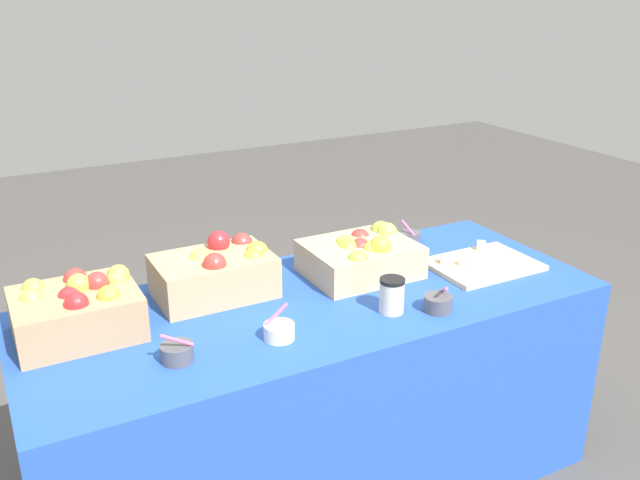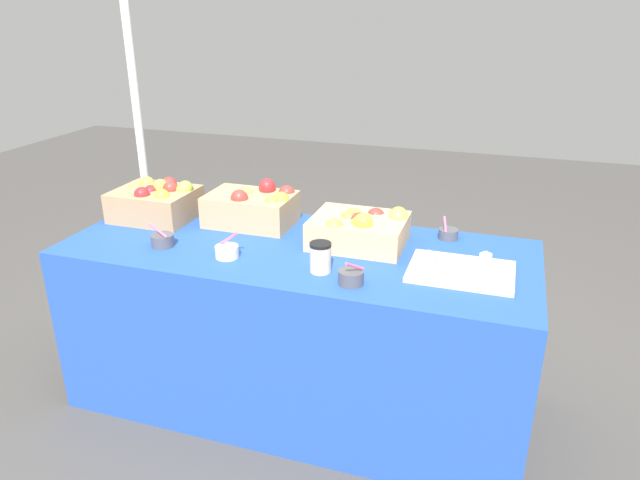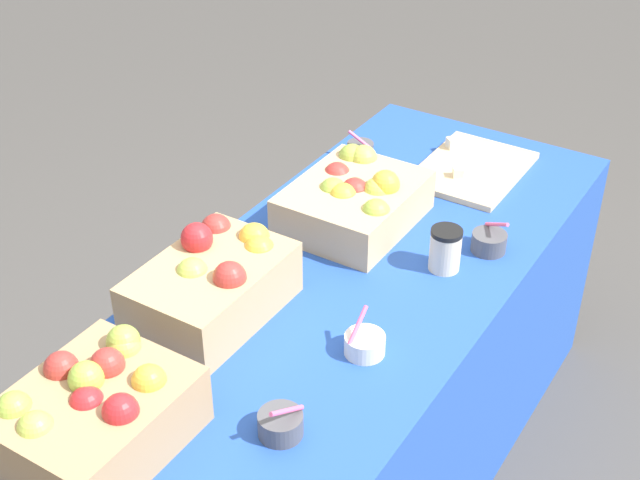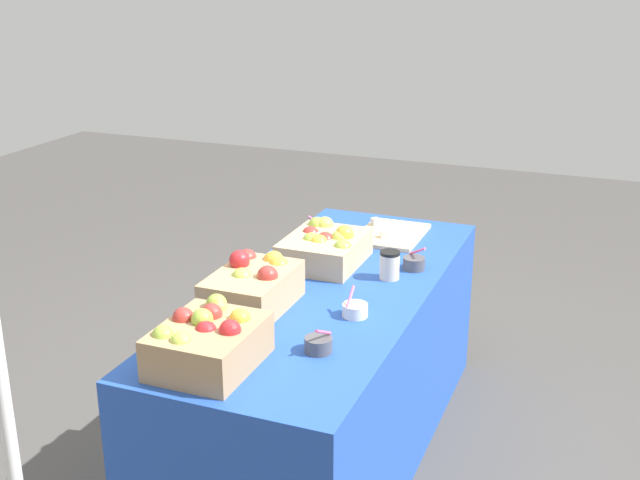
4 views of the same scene
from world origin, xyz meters
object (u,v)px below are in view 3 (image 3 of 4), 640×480
coffee_cup (445,249)px  apple_crate_left (95,413)px  sample_bowl_mid (360,149)px  cutting_board_front (471,169)px  apple_crate_right (355,199)px  sample_bowl_extra (489,242)px  apple_crate_middle (214,283)px  sample_bowl_far (281,424)px  sample_bowl_near (365,344)px

coffee_cup → apple_crate_left: bearing=160.6°
sample_bowl_mid → cutting_board_front: bearing=-75.5°
apple_crate_left → coffee_cup: 0.95m
apple_crate_right → cutting_board_front: size_ratio=1.00×
sample_bowl_extra → apple_crate_middle: bearing=142.3°
cutting_board_front → sample_bowl_far: sample_bowl_far is taller
apple_crate_middle → cutting_board_front: apple_crate_middle is taller
apple_crate_left → apple_crate_middle: bearing=8.2°
sample_bowl_near → sample_bowl_mid: bearing=30.5°
apple_crate_left → sample_bowl_mid: 1.31m
sample_bowl_far → coffee_cup: bearing=-2.4°
cutting_board_front → sample_bowl_extra: size_ratio=3.73×
sample_bowl_near → sample_bowl_extra: 0.52m
apple_crate_left → cutting_board_front: apple_crate_left is taller
apple_crate_left → sample_bowl_near: bearing=-31.1°
apple_crate_left → sample_bowl_near: 0.59m
apple_crate_left → cutting_board_front: (1.38, -0.17, -0.07)m
apple_crate_left → coffee_cup: apple_crate_left is taller
apple_crate_left → sample_bowl_extra: bearing=-20.2°
sample_bowl_far → cutting_board_front: bearing=5.6°
coffee_cup → apple_crate_middle: bearing=139.1°
apple_crate_middle → coffee_cup: apple_crate_middle is taller
sample_bowl_near → apple_crate_right: bearing=32.5°
apple_crate_left → sample_bowl_near: size_ratio=3.47×
sample_bowl_mid → sample_bowl_far: size_ratio=0.90×
apple_crate_right → sample_bowl_mid: 0.38m
sample_bowl_mid → coffee_cup: size_ratio=0.79×
sample_bowl_mid → sample_bowl_far: (-1.09, -0.45, 0.00)m
cutting_board_front → apple_crate_right: bearing=159.5°
apple_crate_left → apple_crate_right: (0.96, -0.01, -0.01)m
sample_bowl_extra → coffee_cup: 0.15m
cutting_board_front → sample_bowl_extra: (-0.36, -0.21, 0.02)m
apple_crate_middle → cutting_board_front: size_ratio=1.00×
apple_crate_left → sample_bowl_extra: size_ratio=3.47×
sample_bowl_mid → sample_bowl_extra: (-0.27, -0.54, 0.00)m
apple_crate_right → sample_bowl_near: (-0.46, -0.29, -0.04)m
coffee_cup → sample_bowl_mid: bearing=49.4°
sample_bowl_near → coffee_cup: size_ratio=0.89×
cutting_board_front → sample_bowl_extra: bearing=-149.9°
apple_crate_left → cutting_board_front: size_ratio=0.93×
sample_bowl_mid → sample_bowl_extra: sample_bowl_extra is taller
cutting_board_front → sample_bowl_near: 0.89m
coffee_cup → sample_bowl_far: bearing=177.6°
sample_bowl_far → sample_bowl_near: bearing=-3.7°
sample_bowl_near → sample_bowl_far: sample_bowl_near is taller
apple_crate_right → sample_bowl_far: (-0.76, -0.27, -0.04)m
apple_crate_left → sample_bowl_near: apple_crate_left is taller
apple_crate_left → apple_crate_right: 0.96m
cutting_board_front → coffee_cup: size_ratio=3.32×
cutting_board_front → coffee_cup: coffee_cup is taller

